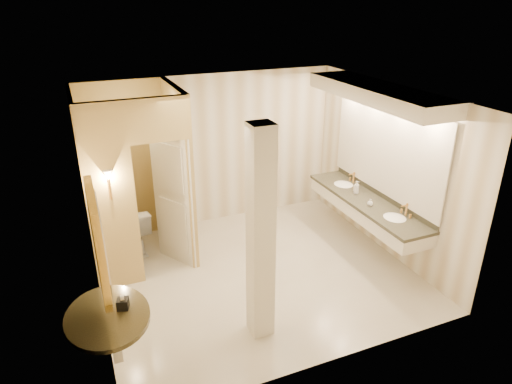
% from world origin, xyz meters
% --- Properties ---
extents(floor, '(4.50, 4.50, 0.00)m').
position_xyz_m(floor, '(0.00, 0.00, 0.00)').
color(floor, beige).
rests_on(floor, ground).
extents(ceiling, '(4.50, 4.50, 0.00)m').
position_xyz_m(ceiling, '(0.00, 0.00, 2.70)').
color(ceiling, silver).
rests_on(ceiling, wall_back).
extents(wall_back, '(4.50, 0.02, 2.70)m').
position_xyz_m(wall_back, '(0.00, 2.00, 1.35)').
color(wall_back, beige).
rests_on(wall_back, floor).
extents(wall_front, '(4.50, 0.02, 2.70)m').
position_xyz_m(wall_front, '(0.00, -2.00, 1.35)').
color(wall_front, beige).
rests_on(wall_front, floor).
extents(wall_left, '(0.02, 4.00, 2.70)m').
position_xyz_m(wall_left, '(-2.25, 0.00, 1.35)').
color(wall_left, beige).
rests_on(wall_left, floor).
extents(wall_right, '(0.02, 4.00, 2.70)m').
position_xyz_m(wall_right, '(2.25, 0.00, 1.35)').
color(wall_right, beige).
rests_on(wall_right, floor).
extents(toilet_closet, '(1.50, 1.55, 2.70)m').
position_xyz_m(toilet_closet, '(-1.13, 0.97, 1.39)').
color(toilet_closet, '#D2C16D').
rests_on(toilet_closet, floor).
extents(wall_sconce, '(0.14, 0.14, 0.42)m').
position_xyz_m(wall_sconce, '(-1.93, 0.43, 1.73)').
color(wall_sconce, gold).
rests_on(wall_sconce, toilet_closet).
extents(vanity, '(0.75, 2.75, 2.09)m').
position_xyz_m(vanity, '(1.98, 0.04, 1.63)').
color(vanity, beige).
rests_on(vanity, floor).
extents(console_shelf, '(1.08, 1.08, 1.99)m').
position_xyz_m(console_shelf, '(-2.21, -1.31, 1.35)').
color(console_shelf, black).
rests_on(console_shelf, floor).
extents(pillar, '(0.27, 0.27, 2.70)m').
position_xyz_m(pillar, '(-0.45, -1.19, 1.35)').
color(pillar, beige).
rests_on(pillar, floor).
extents(tissue_box, '(0.15, 0.15, 0.12)m').
position_xyz_m(tissue_box, '(-2.06, -1.27, 0.93)').
color(tissue_box, black).
rests_on(tissue_box, console_shelf).
extents(toilet, '(0.54, 0.82, 0.78)m').
position_xyz_m(toilet, '(-1.60, 1.40, 0.39)').
color(toilet, white).
rests_on(toilet, floor).
extents(soap_bottle_a, '(0.08, 0.08, 0.15)m').
position_xyz_m(soap_bottle_a, '(1.97, 0.39, 0.95)').
color(soap_bottle_a, beige).
rests_on(soap_bottle_a, vanity).
extents(soap_bottle_b, '(0.11, 0.11, 0.11)m').
position_xyz_m(soap_bottle_b, '(1.86, -0.17, 0.93)').
color(soap_bottle_b, silver).
rests_on(soap_bottle_b, vanity).
extents(soap_bottle_c, '(0.11, 0.11, 0.22)m').
position_xyz_m(soap_bottle_c, '(1.93, 0.31, 0.98)').
color(soap_bottle_c, '#C6B28C').
rests_on(soap_bottle_c, vanity).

